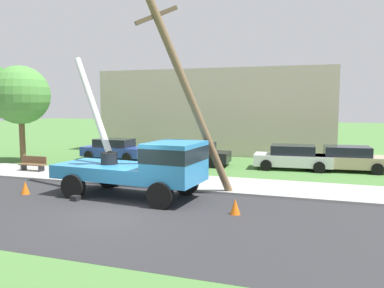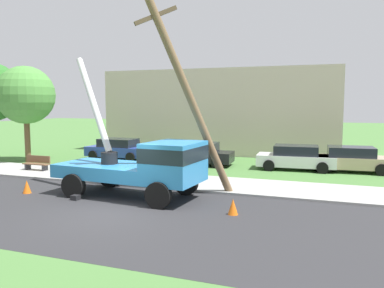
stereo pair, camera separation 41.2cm
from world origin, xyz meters
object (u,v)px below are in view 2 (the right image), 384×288
Objects in this scene: leaning_utility_pole at (188,93)px; parked_sedan_blue at (118,149)px; parked_sedan_white at (296,158)px; park_bench at (37,164)px; parked_sedan_tan at (351,159)px; traffic_cone_behind at (27,187)px; roadside_tree_near at (26,95)px; traffic_cone_ahead at (233,207)px; parked_sedan_black at (197,154)px; utility_truck at (146,164)px.

leaning_utility_pole is 12.46m from parked_sedan_blue.
park_bench is (-13.69, -5.68, -0.25)m from parked_sedan_white.
park_bench is at bearing -160.13° from parked_sedan_tan.
leaning_utility_pole is at bearing 15.56° from traffic_cone_behind.
roadside_tree_near is (-3.15, 2.74, 3.90)m from park_bench.
parked_sedan_blue is at bearing 135.67° from traffic_cone_ahead.
parked_sedan_black is at bearing -5.35° from parked_sedan_blue.
leaning_utility_pole reaches higher than utility_truck.
leaning_utility_pole is 5.07m from traffic_cone_ahead.
parked_sedan_black is (4.34, 9.83, 0.43)m from traffic_cone_behind.
parked_sedan_tan is at bearing 49.54° from utility_truck.
leaning_utility_pole is 14.28m from roadside_tree_near.
utility_truck is 1.50× the size of parked_sedan_black.
parked_sedan_white is 0.72× the size of roadside_tree_near.
utility_truck is at bearing -21.78° from park_bench.
traffic_cone_behind is at bearing -81.01° from parked_sedan_blue.
traffic_cone_behind is 0.35× the size of park_bench.
utility_truck is 8.90m from parked_sedan_black.
traffic_cone_ahead is 10.33m from parked_sedan_white.
utility_truck is at bearing -27.73° from roadside_tree_near.
parked_sedan_white is at bearing -173.44° from parked_sedan_tan.
parked_sedan_blue is 14.92m from parked_sedan_tan.
parked_sedan_tan is (6.55, 8.59, -3.55)m from leaning_utility_pole.
park_bench is (-12.52, 4.58, 0.18)m from traffic_cone_ahead.
utility_truck is 4.21× the size of park_bench.
traffic_cone_ahead is 9.13m from traffic_cone_behind.
traffic_cone_behind is (-5.21, -1.00, -1.13)m from utility_truck.
parked_sedan_white is (5.96, 0.29, 0.00)m from parked_sedan_black.
utility_truck reaches higher than park_bench.
utility_truck is 10.47m from parked_sedan_white.
leaning_utility_pole is at bearing 29.79° from utility_truck.
parked_sedan_blue is at bearing 134.47° from leaning_utility_pole.
leaning_utility_pole is 8.03m from traffic_cone_behind.
parked_sedan_white reaches higher than park_bench.
park_bench is (-1.74, -5.95, -0.25)m from parked_sedan_blue.
leaning_utility_pole is at bearing -127.33° from parked_sedan_tan.
traffic_cone_ahead is 0.13× the size of parked_sedan_blue.
parked_sedan_blue is 6.21m from park_bench.
parked_sedan_black and parked_sedan_tan have the same top height.
parked_sedan_blue is 0.71× the size of roadside_tree_near.
traffic_cone_ahead is 11.07m from parked_sedan_black.
parked_sedan_black is at bearing 34.90° from park_bench.
parked_sedan_blue is 11.95m from parked_sedan_white.
traffic_cone_ahead is 15.07m from parked_sedan_blue.
parked_sedan_tan is 2.83× the size of park_bench.
utility_truck is 1.49× the size of parked_sedan_tan.
parked_sedan_tan is (14.92, 0.07, 0.00)m from parked_sedan_blue.
parked_sedan_blue is (-1.64, 10.39, 0.43)m from traffic_cone_behind.
roadside_tree_near reaches higher than utility_truck.
roadside_tree_near is (-19.81, -3.28, 3.65)m from parked_sedan_tan.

